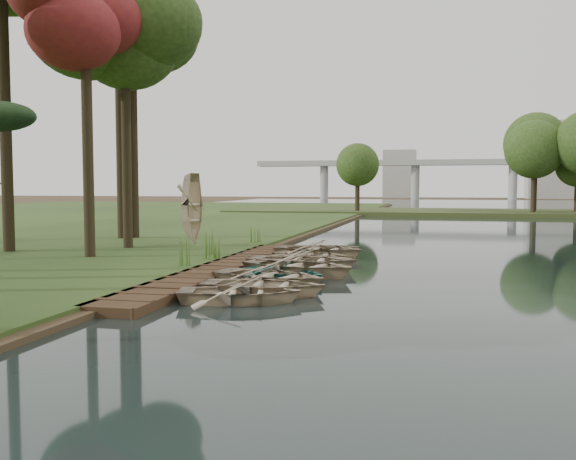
% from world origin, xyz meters
% --- Properties ---
extents(ground, '(300.00, 300.00, 0.00)m').
position_xyz_m(ground, '(0.00, 0.00, 0.00)').
color(ground, '#3D2F1D').
extents(boardwalk, '(1.60, 16.00, 0.30)m').
position_xyz_m(boardwalk, '(-1.60, 0.00, 0.15)').
color(boardwalk, '#382515').
rests_on(boardwalk, ground).
extents(peninsula, '(50.00, 14.00, 0.45)m').
position_xyz_m(peninsula, '(8.00, 50.00, 0.23)').
color(peninsula, '#35401C').
rests_on(peninsula, ground).
extents(far_trees, '(45.60, 5.60, 8.80)m').
position_xyz_m(far_trees, '(4.67, 50.00, 6.43)').
color(far_trees, black).
rests_on(far_trees, peninsula).
extents(bridge, '(95.90, 4.00, 8.60)m').
position_xyz_m(bridge, '(12.31, 120.00, 7.08)').
color(bridge, '#A5A5A0').
rests_on(bridge, ground).
extents(building_a, '(10.00, 8.00, 18.00)m').
position_xyz_m(building_a, '(30.00, 140.00, 9.00)').
color(building_a, '#A5A5A0').
rests_on(building_a, ground).
extents(building_b, '(8.00, 8.00, 12.00)m').
position_xyz_m(building_b, '(-5.00, 145.00, 6.00)').
color(building_b, '#A5A5A0').
rests_on(building_b, ground).
extents(rowboat_0, '(3.72, 3.03, 0.68)m').
position_xyz_m(rowboat_0, '(0.89, -5.36, 0.39)').
color(rowboat_0, tan).
rests_on(rowboat_0, water).
extents(rowboat_1, '(3.66, 2.72, 0.73)m').
position_xyz_m(rowboat_1, '(1.20, -4.23, 0.41)').
color(rowboat_1, tan).
rests_on(rowboat_1, water).
extents(rowboat_2, '(4.34, 3.62, 0.77)m').
position_xyz_m(rowboat_2, '(0.93, -2.56, 0.44)').
color(rowboat_2, tan).
rests_on(rowboat_2, water).
extents(rowboat_3, '(3.75, 3.26, 0.65)m').
position_xyz_m(rowboat_3, '(1.00, -1.33, 0.38)').
color(rowboat_3, '#287163').
rests_on(rowboat_3, water).
extents(rowboat_4, '(4.68, 3.92, 0.83)m').
position_xyz_m(rowboat_4, '(1.30, -0.13, 0.47)').
color(rowboat_4, tan).
rests_on(rowboat_4, water).
extents(rowboat_5, '(4.05, 2.91, 0.83)m').
position_xyz_m(rowboat_5, '(1.08, 1.37, 0.47)').
color(rowboat_5, tan).
rests_on(rowboat_5, water).
extents(rowboat_6, '(3.64, 2.81, 0.70)m').
position_xyz_m(rowboat_6, '(1.10, 2.66, 0.40)').
color(rowboat_6, tan).
rests_on(rowboat_6, water).
extents(rowboat_7, '(3.56, 2.87, 0.65)m').
position_xyz_m(rowboat_7, '(0.83, 4.11, 0.38)').
color(rowboat_7, tan).
rests_on(rowboat_7, water).
extents(rowboat_8, '(4.24, 3.31, 0.80)m').
position_xyz_m(rowboat_8, '(0.87, 5.65, 0.45)').
color(rowboat_8, tan).
rests_on(rowboat_8, water).
extents(rowboat_9, '(3.58, 2.78, 0.68)m').
position_xyz_m(rowboat_9, '(0.83, 6.97, 0.39)').
color(rowboat_9, tan).
rests_on(rowboat_9, water).
extents(stored_rowboat, '(3.52, 2.59, 0.71)m').
position_xyz_m(stored_rowboat, '(-5.45, 7.10, 0.65)').
color(stored_rowboat, tan).
rests_on(stored_rowboat, bank).
extents(tree_2, '(4.07, 4.07, 10.88)m').
position_xyz_m(tree_2, '(-7.63, 1.54, 9.33)').
color(tree_2, black).
rests_on(tree_2, bank).
extents(tree_4, '(4.90, 4.90, 11.60)m').
position_xyz_m(tree_4, '(-7.92, 5.27, 9.73)').
color(tree_4, black).
rests_on(tree_4, bank).
extents(tree_5, '(6.21, 6.21, 14.82)m').
position_xyz_m(tree_5, '(-10.79, 10.07, 12.39)').
color(tree_5, black).
rests_on(tree_5, bank).
extents(tree_6, '(4.91, 4.91, 13.51)m').
position_xyz_m(tree_6, '(-10.31, 10.61, 11.58)').
color(tree_6, black).
rests_on(tree_6, bank).
extents(reeds_0, '(0.60, 0.60, 1.00)m').
position_xyz_m(reeds_0, '(-2.87, -0.32, 0.80)').
color(reeds_0, '#3F661E').
rests_on(reeds_0, bank).
extents(reeds_1, '(0.60, 0.60, 0.90)m').
position_xyz_m(reeds_1, '(-2.60, 1.90, 0.75)').
color(reeds_1, '#3F661E').
rests_on(reeds_1, bank).
extents(reeds_2, '(0.60, 0.60, 1.07)m').
position_xyz_m(reeds_2, '(-3.30, 3.61, 0.83)').
color(reeds_2, '#3F661E').
rests_on(reeds_2, bank).
extents(reeds_3, '(0.60, 0.60, 0.89)m').
position_xyz_m(reeds_3, '(-3.15, 9.33, 0.75)').
color(reeds_3, '#3F661E').
rests_on(reeds_3, bank).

